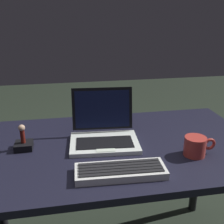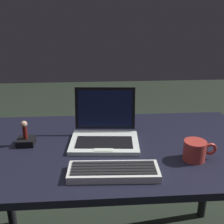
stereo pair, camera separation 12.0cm
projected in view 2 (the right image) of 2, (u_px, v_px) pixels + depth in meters
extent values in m
cube|color=black|center=(113.00, 148.00, 1.26)|extent=(1.36, 0.76, 0.03)
cylinder|color=black|center=(6.00, 179.00, 1.65)|extent=(0.05, 0.05, 0.69)
cylinder|color=black|center=(207.00, 171.00, 1.73)|extent=(0.05, 0.05, 0.69)
cube|color=silver|center=(104.00, 143.00, 1.25)|extent=(0.33, 0.24, 0.02)
cube|color=black|center=(104.00, 142.00, 1.24)|extent=(0.26, 0.14, 0.00)
cube|color=silver|center=(104.00, 149.00, 1.17)|extent=(0.08, 0.04, 0.00)
cube|color=black|center=(105.00, 108.00, 1.33)|extent=(0.29, 0.07, 0.20)
cube|color=black|center=(105.00, 109.00, 1.32)|extent=(0.26, 0.06, 0.18)
cube|color=#59CCF2|center=(105.00, 113.00, 1.33)|extent=(0.25, 0.02, 0.01)
cube|color=silver|center=(114.00, 172.00, 1.02)|extent=(0.35, 0.14, 0.03)
cube|color=black|center=(114.00, 174.00, 0.98)|extent=(0.31, 0.03, 0.00)
cube|color=black|center=(114.00, 171.00, 1.00)|extent=(0.31, 0.03, 0.00)
cube|color=black|center=(114.00, 168.00, 1.02)|extent=(0.31, 0.03, 0.00)
cube|color=black|center=(113.00, 165.00, 1.03)|extent=(0.31, 0.03, 0.00)
cube|color=black|center=(113.00, 162.00, 1.05)|extent=(0.31, 0.03, 0.00)
cube|color=black|center=(26.00, 141.00, 1.25)|extent=(0.08, 0.08, 0.03)
cylinder|color=#5A150F|center=(25.00, 133.00, 1.24)|extent=(0.02, 0.02, 0.06)
sphere|color=tan|center=(24.00, 124.00, 1.22)|extent=(0.03, 0.03, 0.03)
cylinder|color=#B0362E|center=(194.00, 150.00, 1.12)|extent=(0.09, 0.09, 0.08)
torus|color=#B0362E|center=(210.00, 149.00, 1.12)|extent=(0.05, 0.01, 0.05)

